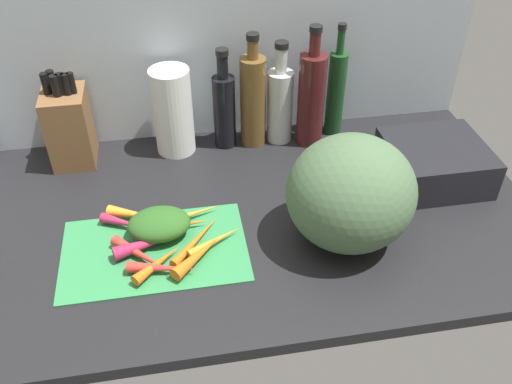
% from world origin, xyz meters
% --- Properties ---
extents(ground_plane, '(1.70, 0.80, 0.03)m').
position_xyz_m(ground_plane, '(0.00, 0.00, -0.01)').
color(ground_plane, black).
extents(wall_back, '(1.70, 0.03, 0.60)m').
position_xyz_m(wall_back, '(0.00, 0.39, 0.30)').
color(wall_back, '#ADB7C1').
rests_on(wall_back, ground_plane).
extents(cutting_board, '(0.41, 0.26, 0.01)m').
position_xyz_m(cutting_board, '(-0.07, -0.11, 0.00)').
color(cutting_board, '#338C4C').
rests_on(cutting_board, ground_plane).
extents(carrot_0, '(0.12, 0.11, 0.03)m').
position_xyz_m(carrot_0, '(-0.07, -0.16, 0.02)').
color(carrot_0, orange).
rests_on(carrot_0, cutting_board).
extents(carrot_1, '(0.13, 0.15, 0.02)m').
position_xyz_m(carrot_1, '(0.02, -0.10, 0.02)').
color(carrot_1, orange).
rests_on(carrot_1, cutting_board).
extents(carrot_2, '(0.13, 0.03, 0.02)m').
position_xyz_m(carrot_2, '(-0.01, -0.05, 0.02)').
color(carrot_2, orange).
rests_on(carrot_2, cutting_board).
extents(carrot_3, '(0.13, 0.09, 0.02)m').
position_xyz_m(carrot_3, '(0.06, -0.12, 0.02)').
color(carrot_3, orange).
rests_on(carrot_3, cutting_board).
extents(carrot_4, '(0.15, 0.06, 0.03)m').
position_xyz_m(carrot_4, '(-0.06, -0.18, 0.02)').
color(carrot_4, red).
rests_on(carrot_4, cutting_board).
extents(carrot_5, '(0.14, 0.14, 0.02)m').
position_xyz_m(carrot_5, '(-0.10, -0.14, 0.02)').
color(carrot_5, red).
rests_on(carrot_5, cutting_board).
extents(carrot_6, '(0.16, 0.07, 0.02)m').
position_xyz_m(carrot_6, '(0.01, -0.02, 0.02)').
color(carrot_6, orange).
rests_on(carrot_6, cutting_board).
extents(carrot_7, '(0.16, 0.08, 0.03)m').
position_xyz_m(carrot_7, '(-0.08, -0.10, 0.02)').
color(carrot_7, '#B2264C').
rests_on(carrot_7, cutting_board).
extents(carrot_8, '(0.12, 0.08, 0.02)m').
position_xyz_m(carrot_8, '(-0.14, -0.02, 0.02)').
color(carrot_8, '#B2264C').
rests_on(carrot_8, cutting_board).
extents(carrot_9, '(0.13, 0.12, 0.03)m').
position_xyz_m(carrot_9, '(0.02, -0.16, 0.02)').
color(carrot_9, orange).
rests_on(carrot_9, cutting_board).
extents(carrot_10, '(0.14, 0.08, 0.03)m').
position_xyz_m(carrot_10, '(-0.11, -0.00, 0.02)').
color(carrot_10, orange).
rests_on(carrot_10, cutting_board).
extents(carrot_greens_pile, '(0.14, 0.11, 0.06)m').
position_xyz_m(carrot_greens_pile, '(-0.06, -0.06, 0.04)').
color(carrot_greens_pile, '#2D6023').
rests_on(carrot_greens_pile, cutting_board).
extents(winter_squash, '(0.28, 0.27, 0.26)m').
position_xyz_m(winter_squash, '(0.36, -0.13, 0.13)').
color(winter_squash, '#4C6B47').
rests_on(winter_squash, ground_plane).
extents(knife_block, '(0.11, 0.13, 0.26)m').
position_xyz_m(knife_block, '(-0.27, 0.29, 0.11)').
color(knife_block, brown).
rests_on(knife_block, ground_plane).
extents(paper_towel_roll, '(0.11, 0.11, 0.24)m').
position_xyz_m(paper_towel_roll, '(0.00, 0.30, 0.12)').
color(paper_towel_roll, white).
rests_on(paper_towel_roll, ground_plane).
extents(bottle_0, '(0.06, 0.06, 0.29)m').
position_xyz_m(bottle_0, '(0.14, 0.30, 0.12)').
color(bottle_0, black).
rests_on(bottle_0, ground_plane).
extents(bottle_1, '(0.07, 0.07, 0.32)m').
position_xyz_m(bottle_1, '(0.22, 0.30, 0.14)').
color(bottle_1, brown).
rests_on(bottle_1, ground_plane).
extents(bottle_2, '(0.07, 0.07, 0.29)m').
position_xyz_m(bottle_2, '(0.29, 0.30, 0.12)').
color(bottle_2, silver).
rests_on(bottle_2, ground_plane).
extents(bottle_3, '(0.07, 0.07, 0.34)m').
position_xyz_m(bottle_3, '(0.37, 0.27, 0.14)').
color(bottle_3, '#471919').
rests_on(bottle_3, ground_plane).
extents(bottle_4, '(0.05, 0.05, 0.33)m').
position_xyz_m(bottle_4, '(0.46, 0.31, 0.13)').
color(bottle_4, '#19421E').
rests_on(bottle_4, ground_plane).
extents(dish_rack, '(0.25, 0.23, 0.10)m').
position_xyz_m(dish_rack, '(0.65, 0.04, 0.05)').
color(dish_rack, black).
rests_on(dish_rack, ground_plane).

